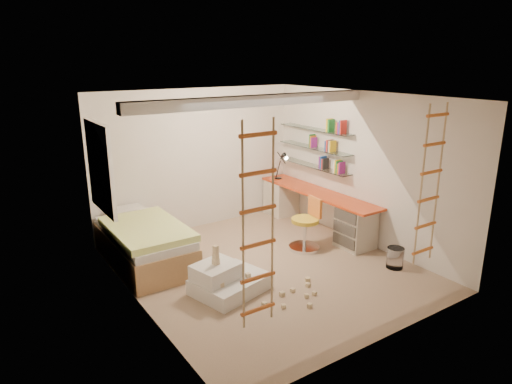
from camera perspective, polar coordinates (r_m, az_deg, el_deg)
floor at (r=7.13m, az=1.36°, el=-9.48°), size 4.50×4.50×0.00m
ceiling_beam at (r=6.68m, az=-0.00°, el=11.34°), size 4.00×0.18×0.16m
window_frame at (r=7.12m, az=-18.90°, el=2.86°), size 0.06×1.15×1.35m
window_blind at (r=7.13m, az=-18.59°, el=2.90°), size 0.02×1.00×1.20m
rope_ladder_left at (r=4.50m, az=0.26°, el=-4.40°), size 0.41×0.04×2.13m
rope_ladder_right at (r=6.34m, az=20.90°, el=0.73°), size 0.41×0.04×2.13m
waste_bin at (r=7.39m, az=17.00°, el=-7.86°), size 0.26×0.26×0.32m
desk at (r=8.59m, az=7.45°, el=-2.09°), size 0.56×2.80×0.75m
shelves at (r=8.61m, az=7.31°, el=5.50°), size 0.25×1.80×0.71m
bed at (r=7.37m, az=-13.77°, el=-6.25°), size 1.02×2.00×0.69m
task_lamp at (r=9.08m, az=3.41°, el=3.84°), size 0.14×0.36×0.57m
swivel_chair at (r=7.72m, az=6.29°, el=-4.82°), size 0.58×0.58×0.89m
play_platform at (r=6.41m, az=-3.73°, el=-10.97°), size 1.12×0.96×0.43m
toy_blocks at (r=6.30m, az=1.55°, el=-11.19°), size 1.37×1.14×0.70m
books at (r=8.60m, az=7.33°, el=6.02°), size 0.14×0.64×0.92m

